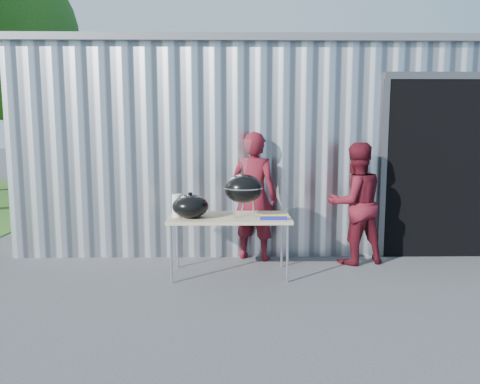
{
  "coord_description": "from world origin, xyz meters",
  "views": [
    {
      "loc": [
        -0.07,
        -4.83,
        1.82
      ],
      "look_at": [
        0.03,
        0.9,
        1.05
      ],
      "focal_mm": 35.0,
      "sensor_mm": 36.0,
      "label": 1
    }
  ],
  "objects_px": {
    "person_bystander": "(355,203)",
    "kettle_grill": "(243,183)",
    "folding_table": "(229,219)",
    "person_cook": "(254,196)"
  },
  "relations": [
    {
      "from": "person_bystander",
      "to": "kettle_grill",
      "type": "bearing_deg",
      "value": 4.4
    },
    {
      "from": "folding_table",
      "to": "person_cook",
      "type": "height_order",
      "value": "person_cook"
    },
    {
      "from": "person_cook",
      "to": "person_bystander",
      "type": "xyz_separation_m",
      "value": [
        1.36,
        -0.21,
        -0.07
      ]
    },
    {
      "from": "folding_table",
      "to": "kettle_grill",
      "type": "relative_size",
      "value": 1.58
    },
    {
      "from": "kettle_grill",
      "to": "person_cook",
      "type": "distance_m",
      "value": 0.81
    },
    {
      "from": "kettle_grill",
      "to": "folding_table",
      "type": "bearing_deg",
      "value": 172.75
    },
    {
      "from": "person_cook",
      "to": "folding_table",
      "type": "bearing_deg",
      "value": 86.97
    },
    {
      "from": "person_bystander",
      "to": "person_cook",
      "type": "bearing_deg",
      "value": -23.59
    },
    {
      "from": "kettle_grill",
      "to": "person_bystander",
      "type": "distance_m",
      "value": 1.66
    },
    {
      "from": "kettle_grill",
      "to": "person_cook",
      "type": "bearing_deg",
      "value": 77.28
    }
  ]
}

